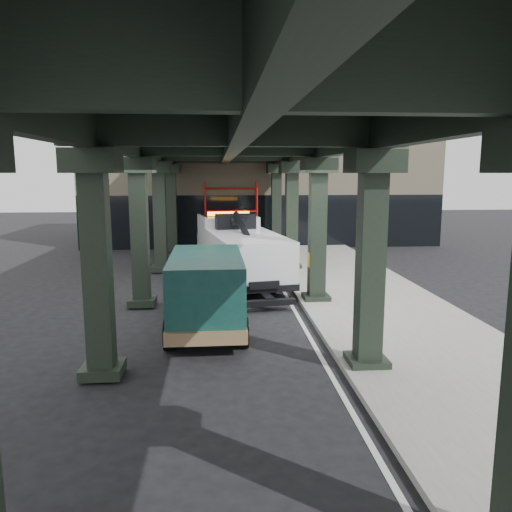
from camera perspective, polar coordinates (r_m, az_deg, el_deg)
name	(u,v)px	position (r m, az deg, el deg)	size (l,w,h in m)	color
ground	(245,321)	(15.46, -1.25, -7.47)	(90.00, 90.00, 0.00)	black
sidewalk	(369,300)	(18.14, 12.78, -4.90)	(5.00, 40.00, 0.15)	gray
lane_stripe	(290,303)	(17.54, 3.96, -5.41)	(0.12, 38.00, 0.01)	silver
viaduct	(229,143)	(16.80, -3.11, 12.73)	(7.40, 32.00, 6.40)	black
building	(258,180)	(34.88, 0.18, 8.64)	(22.00, 10.00, 8.00)	#C6B793
scaffolding	(231,214)	(29.52, -2.86, 4.80)	(3.08, 0.88, 4.00)	red
tow_truck	(237,247)	(21.09, -2.14, 1.05)	(3.80, 9.11, 2.91)	black
towed_van	(206,288)	(14.58, -5.68, -3.70)	(2.26, 5.49, 2.22)	#113F3A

